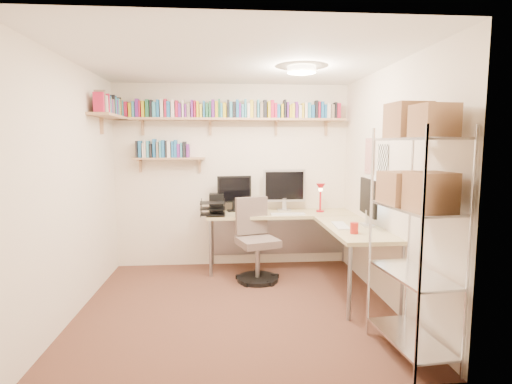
% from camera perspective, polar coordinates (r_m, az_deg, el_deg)
% --- Properties ---
extents(ground, '(3.20, 3.20, 0.00)m').
position_cam_1_polar(ground, '(4.37, -2.81, -15.89)').
color(ground, '#4B2E20').
rests_on(ground, ground).
extents(room_shell, '(3.24, 3.04, 2.52)m').
position_cam_1_polar(room_shell, '(4.04, -2.88, 4.83)').
color(room_shell, '#F5E7C7').
rests_on(room_shell, ground).
extents(wall_shelves, '(3.12, 1.09, 0.80)m').
position_cam_1_polar(wall_shelves, '(5.35, -7.88, 10.40)').
color(wall_shelves, tan).
rests_on(wall_shelves, ground).
extents(corner_desk, '(2.07, 2.02, 1.35)m').
position_cam_1_polar(corner_desk, '(5.14, 4.65, -3.51)').
color(corner_desk, '#CEBF86').
rests_on(corner_desk, ground).
extents(office_chair, '(0.57, 0.58, 1.03)m').
position_cam_1_polar(office_chair, '(5.02, -0.02, -7.69)').
color(office_chair, black).
rests_on(office_chair, ground).
extents(wire_rack, '(0.45, 0.82, 2.02)m').
position_cam_1_polar(wire_rack, '(3.31, 21.89, 1.79)').
color(wire_rack, silver).
rests_on(wire_rack, ground).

